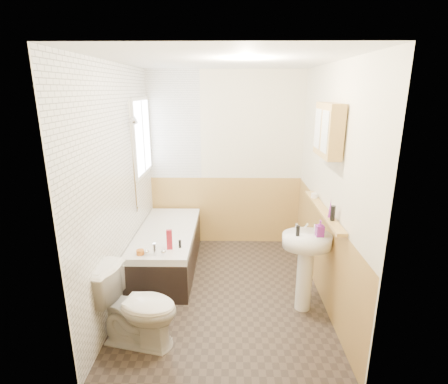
{
  "coord_description": "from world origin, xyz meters",
  "views": [
    {
      "loc": [
        0.06,
        -3.53,
        2.24
      ],
      "look_at": [
        0.0,
        0.15,
        1.15
      ],
      "focal_mm": 28.0,
      "sensor_mm": 36.0,
      "label": 1
    }
  ],
  "objects": [
    {
      "name": "medicine_cabinet",
      "position": [
        1.01,
        -0.12,
        1.86
      ],
      "size": [
        0.14,
        0.57,
        0.51
      ],
      "color": "tan",
      "rests_on": "wall_right"
    },
    {
      "name": "wainscot_back",
      "position": [
        0.0,
        1.39,
        0.5
      ],
      "size": [
        2.2,
        0.01,
        1.0
      ],
      "primitive_type": "cube",
      "color": "tan",
      "rests_on": "wall_back"
    },
    {
      "name": "shower_riser",
      "position": [
        -1.04,
        0.39,
        1.58
      ],
      "size": [
        0.11,
        0.09,
        1.29
      ],
      "color": "silver",
      "rests_on": "wall_left"
    },
    {
      "name": "pine_shelf",
      "position": [
        1.04,
        -0.07,
        1.02
      ],
      "size": [
        0.1,
        1.33,
        0.03
      ],
      "primitive_type": "cube",
      "color": "tan",
      "rests_on": "wall_right"
    },
    {
      "name": "tile_return_back",
      "position": [
        -0.73,
        1.39,
        1.75
      ],
      "size": [
        0.75,
        0.01,
        1.5
      ],
      "primitive_type": "cube",
      "color": "white",
      "rests_on": "wall_back"
    },
    {
      "name": "black_jar",
      "position": [
        1.04,
        0.32,
        1.06
      ],
      "size": [
        0.09,
        0.09,
        0.05
      ],
      "primitive_type": "cylinder",
      "rotation": [
        0.0,
        0.0,
        0.15
      ],
      "color": "silver",
      "rests_on": "pine_shelf"
    },
    {
      "name": "window",
      "position": [
        -1.06,
        0.95,
        1.65
      ],
      "size": [
        0.03,
        0.79,
        0.99
      ],
      "color": "white",
      "rests_on": "wall_left"
    },
    {
      "name": "foam_can",
      "position": [
        1.04,
        -0.41,
        1.11
      ],
      "size": [
        0.05,
        0.05,
        0.15
      ],
      "primitive_type": "cylinder",
      "rotation": [
        0.0,
        0.0,
        0.15
      ],
      "color": "black",
      "rests_on": "pine_shelf"
    },
    {
      "name": "green_bottle",
      "position": [
        1.04,
        -0.32,
        1.13
      ],
      "size": [
        0.05,
        0.05,
        0.19
      ],
      "primitive_type": "cone",
      "rotation": [
        0.0,
        0.0,
        0.2
      ],
      "color": "purple",
      "rests_on": "pine_shelf"
    },
    {
      "name": "wainscot_right",
      "position": [
        1.09,
        0.0,
        0.5
      ],
      "size": [
        0.01,
        2.8,
        1.0
      ],
      "primitive_type": "cube",
      "color": "tan",
      "rests_on": "wall_right"
    },
    {
      "name": "orange_bottle",
      "position": [
        -0.49,
        0.02,
        0.58
      ],
      "size": [
        0.04,
        0.04,
        0.09
      ],
      "primitive_type": "cylinder",
      "rotation": [
        0.0,
        0.0,
        0.29
      ],
      "color": "black",
      "rests_on": "bathtub"
    },
    {
      "name": "wainscot_front",
      "position": [
        0.0,
        -1.39,
        0.5
      ],
      "size": [
        2.2,
        0.01,
        1.0
      ],
      "primitive_type": "cube",
      "color": "tan",
      "rests_on": "wall_front"
    },
    {
      "name": "floor",
      "position": [
        0.0,
        0.0,
        0.0
      ],
      "size": [
        2.8,
        2.8,
        0.0
      ],
      "primitive_type": "plane",
      "color": "#2F2721",
      "rests_on": "ground"
    },
    {
      "name": "toilet",
      "position": [
        -0.76,
        -0.85,
        0.37
      ],
      "size": [
        0.82,
        0.58,
        0.73
      ],
      "primitive_type": "imported",
      "rotation": [
        0.0,
        0.0,
        1.35
      ],
      "color": "white",
      "rests_on": "floor"
    },
    {
      "name": "wall_right",
      "position": [
        1.11,
        0.0,
        1.25
      ],
      "size": [
        0.02,
        2.8,
        2.5
      ],
      "primitive_type": "cube",
      "color": "#EFE7C5",
      "rests_on": "ground"
    },
    {
      "name": "clear_bottle",
      "position": [
        0.74,
        -0.34,
        0.9
      ],
      "size": [
        0.04,
        0.04,
        0.11
      ],
      "primitive_type": "cylinder",
      "rotation": [
        0.0,
        0.0,
        0.01
      ],
      "color": "black",
      "rests_on": "sink"
    },
    {
      "name": "wall_back",
      "position": [
        0.0,
        1.41,
        1.25
      ],
      "size": [
        2.2,
        0.02,
        2.5
      ],
      "primitive_type": "cube",
      "color": "#EFE7C5",
      "rests_on": "ground"
    },
    {
      "name": "blue_gel",
      "position": [
        -0.6,
        -0.02,
        0.65
      ],
      "size": [
        0.07,
        0.05,
        0.23
      ],
      "primitive_type": "cube",
      "rotation": [
        0.0,
        0.0,
        0.13
      ],
      "color": "maroon",
      "rests_on": "bathtub"
    },
    {
      "name": "ceiling",
      "position": [
        0.0,
        0.0,
        2.5
      ],
      "size": [
        2.8,
        2.8,
        0.0
      ],
      "primitive_type": "plane",
      "rotation": [
        3.14,
        0.0,
        0.0
      ],
      "color": "white",
      "rests_on": "ground"
    },
    {
      "name": "tile_cladding_left",
      "position": [
        -1.09,
        0.0,
        1.25
      ],
      "size": [
        0.01,
        2.8,
        2.5
      ],
      "primitive_type": "cube",
      "color": "white",
      "rests_on": "wall_left"
    },
    {
      "name": "soap_bottle",
      "position": [
        0.95,
        -0.34,
        0.88
      ],
      "size": [
        0.08,
        0.17,
        0.08
      ],
      "primitive_type": "imported",
      "rotation": [
        0.0,
        0.0,
        0.03
      ],
      "color": "purple",
      "rests_on": "sink"
    },
    {
      "name": "sink",
      "position": [
        0.84,
        -0.3,
        0.6
      ],
      "size": [
        0.49,
        0.4,
        0.96
      ],
      "rotation": [
        0.0,
        0.0,
        0.02
      ],
      "color": "white",
      "rests_on": "floor"
    },
    {
      "name": "cream_jar",
      "position": [
        -0.89,
        -0.15,
        0.56
      ],
      "size": [
        0.11,
        0.11,
        0.05
      ],
      "primitive_type": "cylinder",
      "rotation": [
        0.0,
        0.0,
        0.34
      ],
      "color": "orange",
      "rests_on": "bathtub"
    },
    {
      "name": "bathtub",
      "position": [
        -0.73,
        0.53,
        0.28
      ],
      "size": [
        0.7,
        1.62,
        0.68
      ],
      "color": "black",
      "rests_on": "floor"
    },
    {
      "name": "wall_front",
      "position": [
        0.0,
        -1.41,
        1.25
      ],
      "size": [
        2.2,
        0.02,
        2.5
      ],
      "primitive_type": "cube",
      "color": "#EFE7C5",
      "rests_on": "ground"
    },
    {
      "name": "wall_left",
      "position": [
        -1.11,
        0.0,
        1.25
      ],
      "size": [
        0.02,
        2.8,
        2.5
      ],
      "primitive_type": "cube",
      "color": "#EFE7C5",
      "rests_on": "ground"
    }
  ]
}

